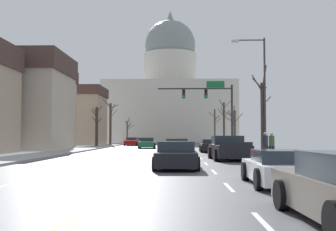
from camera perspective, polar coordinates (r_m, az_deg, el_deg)
The scene contains 25 objects.
ground at distance 26.41m, azimuth -2.83°, elevation -6.16°, with size 20.00×180.00×0.20m.
signal_gantry at distance 43.32m, azimuth 6.05°, elevation 2.07°, with size 7.91×0.41×7.17m.
street_lamp_right at distance 30.32m, azimuth 12.75°, elevation 4.06°, with size 2.46×0.24×8.50m.
capitol_building at distance 98.73m, azimuth 0.31°, elevation 2.34°, with size 29.78×22.54×31.92m.
sedan_near_00 at distance 38.79m, azimuth 5.92°, elevation -4.25°, with size 2.02×4.55×1.21m.
sedan_near_01 at distance 32.85m, azimuth 1.22°, elevation -4.46°, with size 2.14×4.66×1.32m.
pickup_truck_near_02 at distance 26.81m, azimuth 8.47°, elevation -4.61°, with size 2.49×5.40×1.55m.
sedan_near_03 at distance 19.49m, azimuth 1.13°, elevation -5.64°, with size 2.12×4.55×1.30m.
sedan_near_04 at distance 13.52m, azimuth 15.18°, elevation -7.10°, with size 1.98×4.24×1.12m.
sedan_oncoming_00 at distance 50.30m, azimuth -2.95°, elevation -3.89°, with size 2.10×4.34×1.30m.
sedan_oncoming_01 at distance 62.84m, azimuth -5.03°, elevation -3.66°, with size 2.12×4.69×1.27m.
sedan_oncoming_02 at distance 71.24m, azimuth -4.37°, elevation -3.59°, with size 1.95×4.26×1.18m.
flank_building_00 at distance 70.33m, azimuth -13.55°, elevation -0.02°, with size 11.61×8.82×9.62m.
flank_building_01 at distance 47.87m, azimuth -20.27°, elevation 1.84°, with size 11.00×9.60×10.44m.
flank_building_02 at distance 57.60m, azimuth -19.02°, elevation 1.01°, with size 12.20×6.34×10.35m.
bare_tree_00 at distance 71.70m, azimuth 6.54°, elevation -1.43°, with size 2.16×0.48×5.99m.
bare_tree_01 at distance 55.61m, azimuth -9.90°, elevation -1.43°, with size 1.75×1.54×5.45m.
bare_tree_02 at distance 57.24m, azimuth 7.79°, elevation -0.96°, with size 2.04×1.98×6.47m.
bare_tree_03 at distance 64.07m, azimuth -8.01°, elevation -0.99°, with size 2.27×1.56×7.03m.
bare_tree_04 at distance 30.39m, azimuth 13.04°, elevation 0.13°, with size 1.55×1.89×6.39m.
bare_tree_05 at distance 79.19m, azimuth -5.67°, elevation -2.09°, with size 2.01×1.76×4.90m.
bare_tree_06 at distance 50.51m, azimuth 9.24°, elevation -1.64°, with size 2.24×1.93×5.01m.
pedestrian_00 at distance 26.31m, azimuth 14.25°, elevation -3.86°, with size 0.35×0.34×1.64m.
pedestrian_01 at distance 27.66m, azimuth 13.43°, elevation -3.79°, with size 0.35×0.34×1.65m.
bicycle_parked at distance 29.32m, azimuth 13.99°, elevation -4.83°, with size 0.12×1.77×0.85m.
Camera 1 is at (1.97, -26.29, 1.58)m, focal length 43.77 mm.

